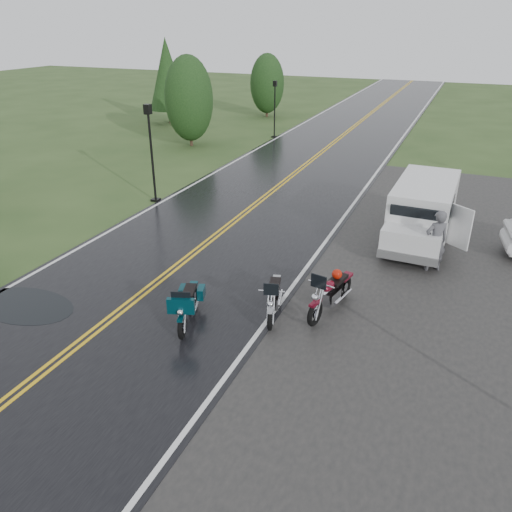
{
  "coord_description": "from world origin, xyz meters",
  "views": [
    {
      "loc": [
        7.8,
        -9.8,
        7.09
      ],
      "look_at": [
        2.8,
        2.0,
        1.0
      ],
      "focal_mm": 35.0,
      "sensor_mm": 36.0,
      "label": 1
    }
  ],
  "objects_px": {
    "motorcycle_teal": "(181,318)",
    "lamp_post_far_left": "(275,109)",
    "motorcycle_red": "(315,304)",
    "person_at_van": "(436,242)",
    "van_white": "(388,226)",
    "lamp_post_near_left": "(152,154)",
    "motorcycle_silver": "(270,310)"
  },
  "relations": [
    {
      "from": "motorcycle_red",
      "to": "motorcycle_teal",
      "type": "bearing_deg",
      "value": -135.85
    },
    {
      "from": "van_white",
      "to": "motorcycle_red",
      "type": "bearing_deg",
      "value": -98.56
    },
    {
      "from": "motorcycle_red",
      "to": "lamp_post_far_left",
      "type": "height_order",
      "value": "lamp_post_far_left"
    },
    {
      "from": "lamp_post_far_left",
      "to": "motorcycle_teal",
      "type": "bearing_deg",
      "value": -74.41
    },
    {
      "from": "lamp_post_far_left",
      "to": "lamp_post_near_left",
      "type": "bearing_deg",
      "value": -90.37
    },
    {
      "from": "person_at_van",
      "to": "lamp_post_far_left",
      "type": "relative_size",
      "value": 0.54
    },
    {
      "from": "motorcycle_teal",
      "to": "person_at_van",
      "type": "relative_size",
      "value": 1.06
    },
    {
      "from": "motorcycle_teal",
      "to": "lamp_post_far_left",
      "type": "height_order",
      "value": "lamp_post_far_left"
    },
    {
      "from": "lamp_post_far_left",
      "to": "van_white",
      "type": "bearing_deg",
      "value": -57.48
    },
    {
      "from": "motorcycle_teal",
      "to": "lamp_post_far_left",
      "type": "relative_size",
      "value": 0.57
    },
    {
      "from": "van_white",
      "to": "lamp_post_far_left",
      "type": "xyz_separation_m",
      "value": [
        -9.98,
        15.66,
        0.77
      ]
    },
    {
      "from": "motorcycle_red",
      "to": "lamp_post_far_left",
      "type": "xyz_separation_m",
      "value": [
        -9.08,
        20.71,
        1.13
      ]
    },
    {
      "from": "motorcycle_teal",
      "to": "motorcycle_silver",
      "type": "xyz_separation_m",
      "value": [
        1.83,
        1.19,
        -0.0
      ]
    },
    {
      "from": "motorcycle_teal",
      "to": "lamp_post_near_left",
      "type": "height_order",
      "value": "lamp_post_near_left"
    },
    {
      "from": "motorcycle_teal",
      "to": "van_white",
      "type": "bearing_deg",
      "value": 42.23
    },
    {
      "from": "motorcycle_red",
      "to": "lamp_post_near_left",
      "type": "height_order",
      "value": "lamp_post_near_left"
    },
    {
      "from": "van_white",
      "to": "lamp_post_far_left",
      "type": "distance_m",
      "value": 18.59
    },
    {
      "from": "motorcycle_red",
      "to": "van_white",
      "type": "relative_size",
      "value": 0.43
    },
    {
      "from": "person_at_van",
      "to": "lamp_post_near_left",
      "type": "distance_m",
      "value": 11.86
    },
    {
      "from": "motorcycle_red",
      "to": "person_at_van",
      "type": "bearing_deg",
      "value": 73.13
    },
    {
      "from": "motorcycle_teal",
      "to": "lamp_post_near_left",
      "type": "bearing_deg",
      "value": 107.43
    },
    {
      "from": "motorcycle_silver",
      "to": "lamp_post_near_left",
      "type": "relative_size",
      "value": 0.5
    },
    {
      "from": "van_white",
      "to": "lamp_post_near_left",
      "type": "bearing_deg",
      "value": 172.16
    },
    {
      "from": "lamp_post_near_left",
      "to": "motorcycle_teal",
      "type": "bearing_deg",
      "value": -53.23
    },
    {
      "from": "motorcycle_red",
      "to": "motorcycle_silver",
      "type": "bearing_deg",
      "value": -136.68
    },
    {
      "from": "lamp_post_near_left",
      "to": "motorcycle_silver",
      "type": "bearing_deg",
      "value": -41.81
    },
    {
      "from": "motorcycle_silver",
      "to": "lamp_post_near_left",
      "type": "height_order",
      "value": "lamp_post_near_left"
    },
    {
      "from": "motorcycle_red",
      "to": "person_at_van",
      "type": "xyz_separation_m",
      "value": [
        2.43,
        4.49,
        0.29
      ]
    },
    {
      "from": "motorcycle_red",
      "to": "lamp_post_near_left",
      "type": "relative_size",
      "value": 0.56
    },
    {
      "from": "person_at_van",
      "to": "motorcycle_red",
      "type": "bearing_deg",
      "value": 32.02
    },
    {
      "from": "van_white",
      "to": "motorcycle_silver",
      "type": "bearing_deg",
      "value": -106.74
    },
    {
      "from": "motorcycle_red",
      "to": "motorcycle_teal",
      "type": "relative_size",
      "value": 1.11
    }
  ]
}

